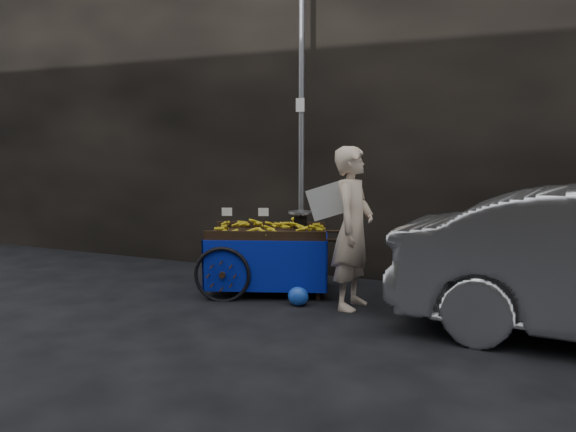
% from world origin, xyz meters
% --- Properties ---
extents(ground, '(80.00, 80.00, 0.00)m').
position_xyz_m(ground, '(0.00, 0.00, 0.00)').
color(ground, black).
rests_on(ground, ground).
extents(building_wall, '(13.50, 2.00, 5.00)m').
position_xyz_m(building_wall, '(0.39, 2.60, 2.50)').
color(building_wall, black).
rests_on(building_wall, ground).
extents(street_pole, '(0.12, 0.10, 4.00)m').
position_xyz_m(street_pole, '(0.30, 1.30, 2.01)').
color(street_pole, slate).
rests_on(street_pole, ground).
extents(banana_cart, '(2.22, 1.56, 1.11)m').
position_xyz_m(banana_cart, '(0.16, 0.43, 0.68)').
color(banana_cart, black).
rests_on(banana_cart, ground).
extents(vendor, '(0.76, 0.69, 1.84)m').
position_xyz_m(vendor, '(1.40, 0.18, 0.92)').
color(vendor, '#BFA78E').
rests_on(vendor, ground).
extents(plastic_bag, '(0.25, 0.20, 0.22)m').
position_xyz_m(plastic_bag, '(0.81, -0.01, 0.11)').
color(plastic_bag, '#1845BA').
rests_on(plastic_bag, ground).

